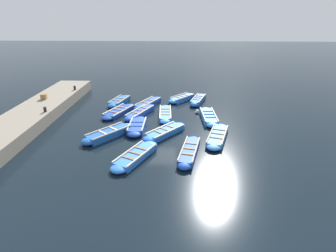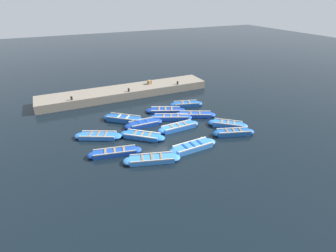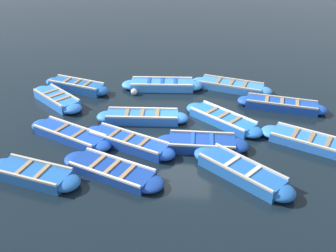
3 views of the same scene
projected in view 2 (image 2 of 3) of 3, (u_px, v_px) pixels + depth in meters
The scene contains 21 objects.
ground_plane at pixel (159, 131), 21.57m from camera, with size 120.00×120.00×0.00m, color black.
boat_broadside at pixel (98, 136), 20.45m from camera, with size 2.46×3.73×0.38m.
boat_tucked at pixel (195, 115), 23.99m from camera, with size 2.36×3.71×0.39m.
boat_outer_left at pixel (186, 104), 26.19m from camera, with size 1.73×3.45×0.43m.
boat_mid_row at pixel (179, 127), 21.77m from camera, with size 0.99×3.75×0.42m.
boat_centre at pixel (228, 124), 22.19m from camera, with size 2.81×3.06×0.44m.
boat_drifting at pixel (123, 119), 23.13m from camera, with size 3.10×3.46×0.47m.
boat_near_quay at pixel (193, 147), 18.97m from camera, with size 1.11×3.88×0.43m.
boat_outer_right at pixel (171, 117), 23.42m from camera, with size 2.25×3.75×0.42m.
boat_stern_in at pixel (166, 110), 24.91m from camera, with size 2.34×3.83×0.36m.
boat_bow_out at pixel (115, 153), 18.30m from camera, with size 1.49×3.83×0.41m.
boat_far_corner at pixel (144, 124), 22.31m from camera, with size 1.04×3.37×0.41m.
boat_end_of_row at pixel (152, 159), 17.59m from camera, with size 1.95×3.97×0.39m.
boat_inner_gap at pixel (233, 133), 20.86m from camera, with size 1.75×3.45×0.45m.
boat_alongside at pixel (142, 136), 20.45m from camera, with size 2.99×3.34×0.39m.
quay_wall at pixel (126, 92), 28.75m from camera, with size 3.07×18.40×0.85m.
bollard_north at pixel (178, 83), 29.68m from camera, with size 0.20×0.20×0.35m, color black.
bollard_mid_north at pixel (129, 90), 27.52m from camera, with size 0.20×0.20×0.35m, color black.
bollard_mid_south at pixel (72, 98), 25.35m from camera, with size 0.20×0.20×0.35m, color black.
wooden_crate at pixel (149, 82), 29.79m from camera, with size 0.41×0.41×0.41m, color olive.
buoy_orange_near at pixel (202, 139), 20.06m from camera, with size 0.29×0.29×0.29m, color silver.
Camera 2 is at (-17.57, 7.33, 10.17)m, focal length 28.00 mm.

